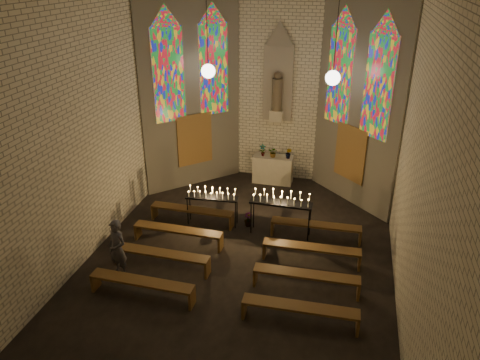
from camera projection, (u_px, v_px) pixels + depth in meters
name	position (u px, v px, depth m)	size (l,w,h in m)	color
floor	(236.00, 269.00, 12.22)	(12.00, 12.00, 0.00)	black
room	(264.00, 97.00, 13.59)	(8.22, 12.43, 7.00)	beige
altar	(273.00, 169.00, 16.79)	(1.40, 0.60, 1.00)	beige
flower_vase_left	(263.00, 150.00, 16.53)	(0.22, 0.15, 0.42)	#4C723F
flower_vase_center	(273.00, 152.00, 16.43)	(0.34, 0.29, 0.38)	#4C723F
flower_vase_right	(289.00, 153.00, 16.31)	(0.22, 0.18, 0.40)	#4C723F
aisle_flower_pot	(248.00, 219.00, 14.12)	(0.24, 0.24, 0.43)	#4C723F
votive_stand_left	(212.00, 195.00, 13.89)	(1.59, 0.50, 1.15)	black
votive_stand_right	(281.00, 200.00, 13.30)	(1.80, 0.45, 1.31)	black
pew_left_0	(192.00, 211.00, 14.20)	(2.57, 0.42, 0.49)	brown
pew_right_0	(316.00, 226.00, 13.39)	(2.57, 0.42, 0.49)	brown
pew_left_1	(178.00, 231.00, 13.15)	(2.57, 0.42, 0.49)	brown
pew_right_1	(312.00, 249.00, 12.34)	(2.57, 0.42, 0.49)	brown
pew_left_2	(162.00, 255.00, 12.09)	(2.57, 0.42, 0.49)	brown
pew_right_2	(306.00, 276.00, 11.28)	(2.57, 0.42, 0.49)	brown
pew_left_3	(142.00, 283.00, 11.04)	(2.57, 0.42, 0.49)	brown
pew_right_3	(300.00, 309.00, 10.23)	(2.57, 0.42, 0.49)	brown
visitor	(117.00, 248.00, 11.69)	(0.57, 0.37, 1.56)	#4B4A54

